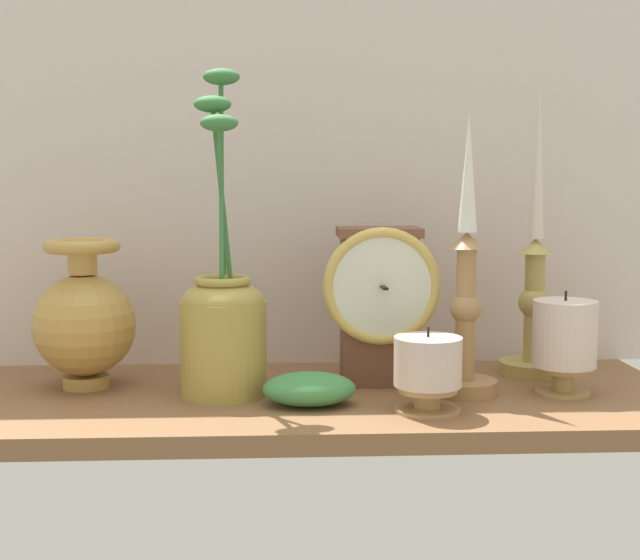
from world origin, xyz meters
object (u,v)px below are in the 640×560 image
Objects in this scene: mantel_clock at (377,301)px; brass_vase_jar at (222,323)px; brass_vase_bulbous at (83,320)px; pillar_candle_near_clock at (563,340)px; candlestick_tall_center at (464,300)px; candlestick_tall_left at (533,295)px; pillar_candle_front at (426,370)px.

brass_vase_jar reaches higher than mantel_clock.
pillar_candle_near_clock is (59.28, -6.07, -2.00)cm from brass_vase_bulbous.
candlestick_tall_center is at bearing -6.84° from brass_vase_bulbous.
candlestick_tall_left reaches higher than pillar_candle_near_clock.
brass_vase_jar is at bearing -14.82° from brass_vase_bulbous.
mantel_clock is at bearing 164.50° from pillar_candle_near_clock.
mantel_clock is 2.09× the size of pillar_candle_front.
pillar_candle_front is (-5.93, -7.76, -6.87)cm from candlestick_tall_center.
pillar_candle_near_clock is (22.09, -6.13, -4.17)cm from mantel_clock.
brass_vase_jar is 3.09× the size of pillar_candle_near_clock.
brass_vase_jar is at bearing 159.59° from pillar_candle_front.
brass_vase_jar reaches higher than brass_vase_bulbous.
brass_vase_jar is at bearing 178.09° from candlestick_tall_center.
brass_vase_bulbous is (-47.09, 5.65, -2.97)cm from candlestick_tall_center.
pillar_candle_front is 0.77× the size of pillar_candle_near_clock.
candlestick_tall_left is at bearing 12.62° from brass_vase_jar.
mantel_clock is 11.46cm from candlestick_tall_center.
brass_vase_bulbous is (-37.18, -0.05, -2.17)cm from mantel_clock.
candlestick_tall_left reaches higher than pillar_candle_front.
brass_vase_bulbous reaches higher than pillar_candle_near_clock.
candlestick_tall_left reaches higher than candlestick_tall_center.
candlestick_tall_center reaches higher than pillar_candle_front.
brass_vase_jar is 4.03× the size of pillar_candle_front.
candlestick_tall_center is 0.87× the size of brass_vase_jar.
pillar_candle_front is (23.52, -8.75, -4.10)cm from brass_vase_jar.
candlestick_tall_center is 47.52cm from brass_vase_bulbous.
candlestick_tall_left is 42.02cm from brass_vase_jar.
mantel_clock is 23.30cm from pillar_candle_near_clock.
candlestick_tall_left is at bearing 4.39° from brass_vase_bulbous.
pillar_candle_front is (-17.44, -17.92, -6.14)cm from candlestick_tall_left.
candlestick_tall_center is 2.67× the size of pillar_candle_near_clock.
pillar_candle_near_clock is (12.18, -0.42, -4.97)cm from candlestick_tall_center.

